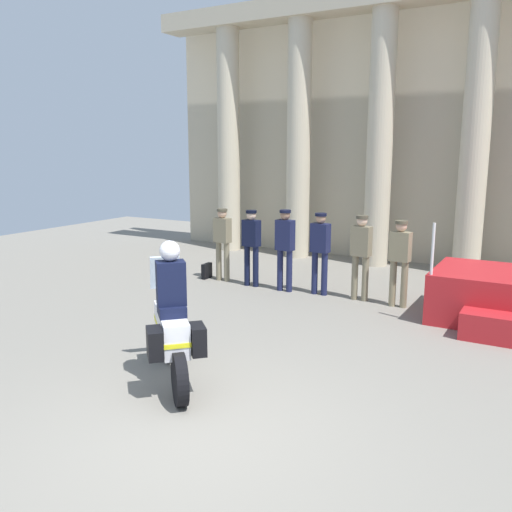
# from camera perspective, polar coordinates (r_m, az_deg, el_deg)

# --- Properties ---
(ground_plane) EXTENTS (28.00, 28.00, 0.00)m
(ground_plane) POSITION_cam_1_polar(r_m,az_deg,el_deg) (6.18, -6.30, -18.11)
(ground_plane) COLOR gray
(colonnade_backdrop) EXTENTS (13.23, 1.50, 7.06)m
(colonnade_backdrop) POSITION_cam_1_polar(r_m,az_deg,el_deg) (14.92, 13.69, 13.96)
(colonnade_backdrop) COLOR #B6AB91
(colonnade_backdrop) RESTS_ON ground_plane
(officer_in_row_0) EXTENTS (0.40, 0.26, 1.68)m
(officer_in_row_0) POSITION_cam_1_polar(r_m,az_deg,el_deg) (12.44, -3.57, 1.86)
(officer_in_row_0) COLOR #7A7056
(officer_in_row_0) RESTS_ON ground_plane
(officer_in_row_1) EXTENTS (0.40, 0.26, 1.70)m
(officer_in_row_1) POSITION_cam_1_polar(r_m,az_deg,el_deg) (11.92, -0.50, 1.53)
(officer_in_row_1) COLOR black
(officer_in_row_1) RESTS_ON ground_plane
(officer_in_row_2) EXTENTS (0.40, 0.26, 1.76)m
(officer_in_row_2) POSITION_cam_1_polar(r_m,az_deg,el_deg) (11.49, 3.08, 1.32)
(officer_in_row_2) COLOR #191E42
(officer_in_row_2) RESTS_ON ground_plane
(officer_in_row_3) EXTENTS (0.40, 0.26, 1.73)m
(officer_in_row_3) POSITION_cam_1_polar(r_m,az_deg,el_deg) (11.28, 6.79, 0.97)
(officer_in_row_3) COLOR #191E42
(officer_in_row_3) RESTS_ON ground_plane
(officer_in_row_4) EXTENTS (0.40, 0.26, 1.73)m
(officer_in_row_4) POSITION_cam_1_polar(r_m,az_deg,el_deg) (10.98, 11.04, 0.57)
(officer_in_row_4) COLOR #7A7056
(officer_in_row_4) RESTS_ON ground_plane
(officer_in_row_5) EXTENTS (0.40, 0.26, 1.69)m
(officer_in_row_5) POSITION_cam_1_polar(r_m,az_deg,el_deg) (10.69, 14.96, -0.03)
(officer_in_row_5) COLOR #847A5B
(officer_in_row_5) RESTS_ON ground_plane
(motorcycle_with_rider) EXTENTS (1.57, 1.55, 1.90)m
(motorcycle_with_rider) POSITION_cam_1_polar(r_m,az_deg,el_deg) (7.10, -8.89, -7.17)
(motorcycle_with_rider) COLOR black
(motorcycle_with_rider) RESTS_ON ground_plane
(briefcase_on_ground) EXTENTS (0.10, 0.32, 0.36)m
(briefcase_on_ground) POSITION_cam_1_polar(r_m,az_deg,el_deg) (12.84, -5.23, -1.58)
(briefcase_on_ground) COLOR black
(briefcase_on_ground) RESTS_ON ground_plane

